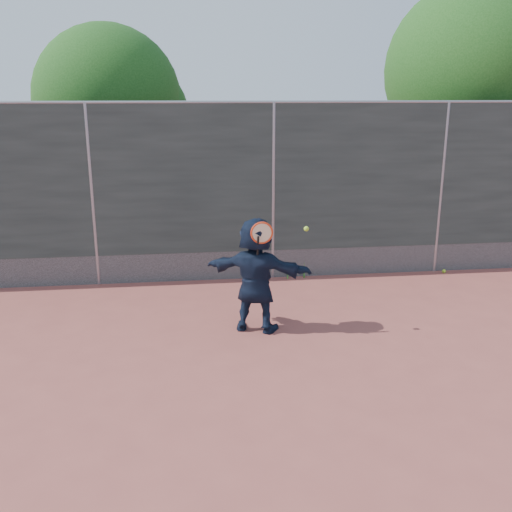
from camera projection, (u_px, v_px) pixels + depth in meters
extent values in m
plane|color=#9E4C42|center=(318.00, 368.00, 6.76)|extent=(80.00, 80.00, 0.00)
imported|color=#121D33|center=(256.00, 275.00, 7.65)|extent=(1.53, 0.99, 1.58)
sphere|color=#9CD02E|center=(444.00, 271.00, 10.33)|extent=(0.07, 0.07, 0.07)
cube|color=#38423D|center=(273.00, 179.00, 9.62)|extent=(20.00, 0.04, 2.50)
cube|color=slate|center=(273.00, 264.00, 10.03)|extent=(20.00, 0.03, 0.50)
cylinder|color=gray|center=(274.00, 102.00, 9.28)|extent=(20.00, 0.05, 0.05)
cylinder|color=gray|center=(92.00, 197.00, 9.33)|extent=(0.06, 0.06, 3.00)
cylinder|color=gray|center=(273.00, 193.00, 9.69)|extent=(0.06, 0.06, 3.00)
cylinder|color=gray|center=(441.00, 190.00, 10.05)|extent=(0.06, 0.06, 3.00)
torus|color=red|center=(262.00, 233.00, 7.29)|extent=(0.29, 0.03, 0.29)
cylinder|color=beige|center=(262.00, 233.00, 7.29)|extent=(0.25, 0.01, 0.25)
cylinder|color=black|center=(258.00, 248.00, 7.36)|extent=(0.03, 0.13, 0.33)
sphere|color=#9CD02E|center=(306.00, 229.00, 7.38)|extent=(0.07, 0.07, 0.07)
cylinder|color=#382314|center=(462.00, 181.00, 12.39)|extent=(0.28, 0.28, 2.60)
sphere|color=#23561C|center=(473.00, 71.00, 11.76)|extent=(3.60, 3.60, 3.60)
sphere|color=#23561C|center=(498.00, 89.00, 12.14)|extent=(2.52, 2.52, 2.52)
cylinder|color=#382314|center=(114.00, 191.00, 12.30)|extent=(0.28, 0.28, 2.20)
sphere|color=#23561C|center=(108.00, 99.00, 11.77)|extent=(3.00, 3.00, 3.00)
sphere|color=#23561C|center=(139.00, 113.00, 12.12)|extent=(2.10, 2.10, 2.10)
cone|color=#387226|center=(288.00, 272.00, 9.98)|extent=(0.03, 0.03, 0.26)
cone|color=#387226|center=(304.00, 269.00, 10.03)|extent=(0.03, 0.03, 0.30)
cone|color=#387226|center=(268.00, 274.00, 9.93)|extent=(0.03, 0.03, 0.22)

